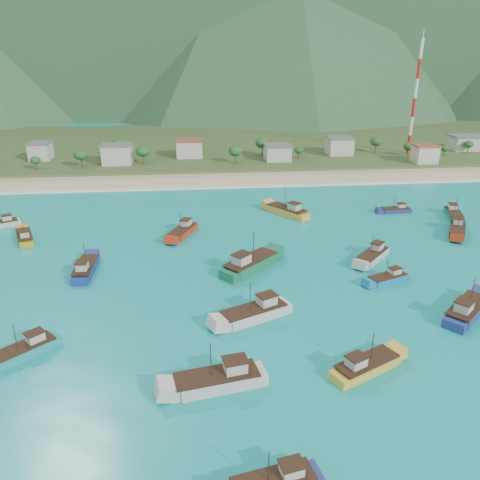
{
  "coord_description": "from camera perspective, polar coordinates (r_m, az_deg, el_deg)",
  "views": [
    {
      "loc": [
        -3.69,
        -72.01,
        39.54
      ],
      "look_at": [
        5.2,
        18.0,
        3.0
      ],
      "focal_mm": 35.0,
      "sensor_mm": 36.0,
      "label": 1
    }
  ],
  "objects": [
    {
      "name": "boat_16",
      "position": [
        127.35,
        -27.2,
        1.68
      ],
      "size": [
        9.41,
        6.55,
        5.42
      ],
      "rotation": [
        0.0,
        0.0,
        2.04
      ],
      "color": "beige",
      "rests_on": "ground"
    },
    {
      "name": "surf_line",
      "position": [
        146.98,
        -4.02,
        6.34
      ],
      "size": [
        400.0,
        2.5,
        0.08
      ],
      "primitive_type": "cube",
      "color": "white",
      "rests_on": "ground"
    },
    {
      "name": "boat_4",
      "position": [
        90.89,
        17.59,
        -4.55
      ],
      "size": [
        8.67,
        5.31,
        4.93
      ],
      "rotation": [
        0.0,
        0.0,
        1.94
      ],
      "color": "#1973A4",
      "rests_on": "ground"
    },
    {
      "name": "boat_18",
      "position": [
        66.33,
        15.05,
        -14.71
      ],
      "size": [
        10.59,
        7.29,
        6.09
      ],
      "rotation": [
        0.0,
        0.0,
        5.17
      ],
      "color": "gold",
      "rests_on": "ground"
    },
    {
      "name": "boat_6",
      "position": [
        122.22,
        5.81,
        3.47
      ],
      "size": [
        10.37,
        12.17,
        7.35
      ],
      "rotation": [
        0.0,
        0.0,
        0.64
      ],
      "color": "gold",
      "rests_on": "ground"
    },
    {
      "name": "boat_14",
      "position": [
        94.49,
        -18.31,
        -3.43
      ],
      "size": [
        3.32,
        10.8,
        6.35
      ],
      "rotation": [
        0.0,
        0.0,
        6.27
      ],
      "color": "navy",
      "rests_on": "ground"
    },
    {
      "name": "radio_tower",
      "position": [
        200.03,
        20.54,
        15.89
      ],
      "size": [
        1.2,
        1.2,
        42.51
      ],
      "color": "red",
      "rests_on": "ground"
    },
    {
      "name": "boat_0",
      "position": [
        99.21,
        15.87,
        -1.92
      ],
      "size": [
        9.48,
        9.72,
        6.19
      ],
      "rotation": [
        0.0,
        0.0,
        2.38
      ],
      "color": "beige",
      "rests_on": "ground"
    },
    {
      "name": "beach",
      "position": [
        156.14,
        -4.14,
        7.27
      ],
      "size": [
        400.0,
        18.0,
        1.2
      ],
      "primitive_type": "cube",
      "color": "beige",
      "rests_on": "ground"
    },
    {
      "name": "boat_24",
      "position": [
        73.56,
        -24.8,
        -12.22
      ],
      "size": [
        9.23,
        8.61,
        5.76
      ],
      "rotation": [
        0.0,
        0.0,
        2.29
      ],
      "color": "teal",
      "rests_on": "ground"
    },
    {
      "name": "ground",
      "position": [
        82.23,
        -2.39,
        -6.76
      ],
      "size": [
        600.0,
        600.0,
        0.0
      ],
      "primitive_type": "plane",
      "color": "#0C8D8D",
      "rests_on": "ground"
    },
    {
      "name": "boat_11",
      "position": [
        115.68,
        -24.77,
        0.26
      ],
      "size": [
        6.46,
        10.28,
        5.86
      ],
      "rotation": [
        0.0,
        0.0,
        0.39
      ],
      "color": "#B2951A",
      "rests_on": "ground"
    },
    {
      "name": "boat_9",
      "position": [
        75.23,
        1.84,
        -8.93
      ],
      "size": [
        12.34,
        8.15,
        7.06
      ],
      "rotation": [
        0.0,
        0.0,
        2.0
      ],
      "color": "beige",
      "rests_on": "ground"
    },
    {
      "name": "boat_7",
      "position": [
        120.45,
        24.94,
        1.1
      ],
      "size": [
        8.24,
        10.96,
        6.4
      ],
      "rotation": [
        0.0,
        0.0,
        2.61
      ],
      "color": "maroon",
      "rests_on": "ground"
    },
    {
      "name": "vegetation",
      "position": [
        178.82,
        -6.46,
        10.7
      ],
      "size": [
        278.6,
        25.55,
        7.81
      ],
      "color": "#235623",
      "rests_on": "ground"
    },
    {
      "name": "boat_25",
      "position": [
        84.06,
        25.92,
        -7.81
      ],
      "size": [
        11.3,
        10.55,
        7.06
      ],
      "rotation": [
        0.0,
        0.0,
        5.43
      ],
      "color": "navy",
      "rests_on": "ground"
    },
    {
      "name": "boat_15",
      "position": [
        130.58,
        18.41,
        3.44
      ],
      "size": [
        8.32,
        2.9,
        4.84
      ],
      "rotation": [
        0.0,
        0.0,
        1.63
      ],
      "color": "navy",
      "rests_on": "ground"
    },
    {
      "name": "boat_20",
      "position": [
        132.27,
        24.57,
        2.86
      ],
      "size": [
        5.64,
        10.28,
        5.82
      ],
      "rotation": [
        0.0,
        0.0,
        2.85
      ],
      "color": "#1D6351",
      "rests_on": "ground"
    },
    {
      "name": "village",
      "position": [
        180.04,
        0.31,
        10.82
      ],
      "size": [
        215.28,
        29.62,
        6.7
      ],
      "color": "beige",
      "rests_on": "ground"
    },
    {
      "name": "boat_22",
      "position": [
        61.77,
        -2.62,
        -16.76
      ],
      "size": [
        12.42,
        5.71,
        7.07
      ],
      "rotation": [
        0.0,
        0.0,
        1.76
      ],
      "color": "beige",
      "rests_on": "ground"
    },
    {
      "name": "boat_19",
      "position": [
        91.0,
        1.21,
        -3.02
      ],
      "size": [
        12.54,
        12.14,
        7.96
      ],
      "rotation": [
        0.0,
        0.0,
        5.47
      ],
      "color": "#176441",
      "rests_on": "ground"
    },
    {
      "name": "boat_1",
      "position": [
        109.05,
        -6.99,
        0.99
      ],
      "size": [
        7.19,
        10.94,
        6.25
      ],
      "rotation": [
        0.0,
        0.0,
        2.72
      ],
      "color": "#AD2D15",
      "rests_on": "ground"
    },
    {
      "name": "land",
      "position": [
        215.7,
        -4.66,
        11.36
      ],
      "size": [
        400.0,
        110.0,
        2.4
      ],
      "primitive_type": "cube",
      "color": "#385123",
      "rests_on": "ground"
    }
  ]
}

